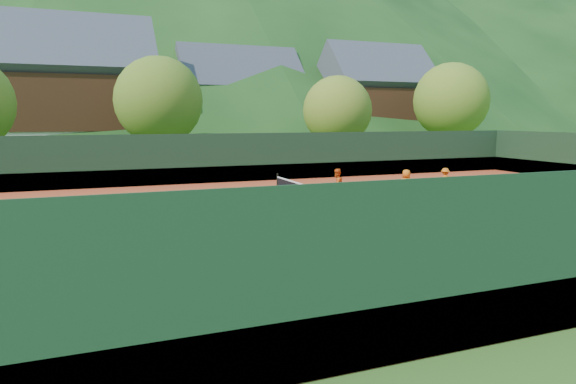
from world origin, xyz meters
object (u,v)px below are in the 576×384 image
object	(u,v)px
tennis_net	(328,203)
chalet_mid	(239,108)
ball_hopper	(158,238)
chalet_right	(374,106)
student_b	(406,185)
student_d	(445,180)
student_c	(406,185)
coach	(230,216)
chalet_left	(72,98)
student_a	(337,185)

from	to	relation	value
tennis_net	chalet_mid	xyz separation A→B (m)	(6.00, 34.00, 4.47)
ball_hopper	chalet_right	world-z (taller)	chalet_right
student_b	student_d	bearing A→B (deg)	173.77
student_c	ball_hopper	bearing A→B (deg)	45.39
coach	chalet_mid	xyz separation A→B (m)	(10.95, 36.99, 4.13)
tennis_net	chalet_left	size ratio (longest dim) A/B	0.87
chalet_mid	chalet_right	size ratio (longest dim) A/B	1.06
student_d	ball_hopper	xyz separation A→B (m)	(-15.87, -8.21, 0.08)
chalet_mid	chalet_left	bearing A→B (deg)	-165.96
chalet_left	student_d	bearing A→B (deg)	-55.36
student_a	chalet_mid	world-z (taller)	chalet_mid
student_a	chalet_right	xyz separation A→B (m)	(18.10, 27.00, 4.46)
chalet_mid	chalet_right	world-z (taller)	chalet_right
student_d	tennis_net	distance (m)	9.07
student_b	chalet_right	size ratio (longest dim) A/B	0.11
student_c	chalet_left	distance (m)	32.28
tennis_net	chalet_left	distance (m)	32.04
coach	student_b	bearing A→B (deg)	35.47
student_c	chalet_mid	xyz separation A→B (m)	(1.01, 32.17, 4.21)
student_c	chalet_left	world-z (taller)	chalet_left
tennis_net	ball_hopper	xyz separation A→B (m)	(-7.44, -4.89, 0.25)
student_b	coach	bearing A→B (deg)	9.02
student_b	ball_hopper	bearing A→B (deg)	10.88
student_d	chalet_left	distance (m)	32.81
student_c	chalet_right	distance (m)	32.23
student_c	chalet_right	size ratio (longest dim) A/B	0.13
student_b	student_d	size ratio (longest dim) A/B	0.96
student_d	coach	bearing A→B (deg)	32.25
chalet_left	chalet_mid	xyz separation A→B (m)	(16.00, 4.00, -0.66)
student_b	chalet_left	distance (m)	31.85
coach	tennis_net	bearing A→B (deg)	38.34
chalet_mid	student_b	bearing A→B (deg)	-90.85
chalet_mid	chalet_right	distance (m)	14.56
student_a	chalet_right	distance (m)	32.81
student_c	student_b	bearing A→B (deg)	-106.56
student_b	ball_hopper	distance (m)	15.00
coach	student_c	xyz separation A→B (m)	(9.94, 4.82, -0.08)
student_a	chalet_left	xyz separation A→B (m)	(-11.90, 27.00, 4.85)
student_a	student_d	xyz separation A→B (m)	(6.53, 0.32, -0.11)
tennis_net	student_a	bearing A→B (deg)	57.59
student_a	chalet_left	bearing A→B (deg)	-88.61
coach	chalet_mid	world-z (taller)	chalet_mid
coach	chalet_right	world-z (taller)	chalet_right
coach	chalet_right	size ratio (longest dim) A/B	0.14
coach	student_a	world-z (taller)	coach
student_a	chalet_mid	distance (m)	31.55
student_a	ball_hopper	distance (m)	12.23
ball_hopper	chalet_mid	bearing A→B (deg)	70.93
student_c	ball_hopper	xyz separation A→B (m)	(-12.43, -6.72, -0.01)
student_c	student_d	size ratio (longest dim) A/B	1.14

